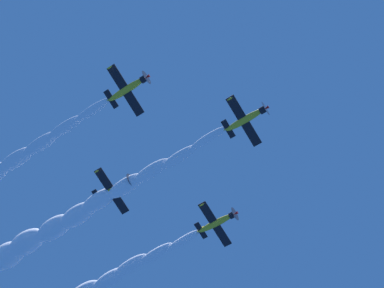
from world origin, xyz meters
name	(u,v)px	position (x,y,z in m)	size (l,w,h in m)	color
airplane_lead	(246,119)	(-5.16, 2.82, 80.29)	(9.01, 8.07, 3.49)	gold
airplane_left_wingman	(217,222)	(5.00, 19.04, 81.64)	(9.05, 8.08, 3.44)	gold
airplane_right_wingman	(128,89)	(-21.83, 12.81, 81.21)	(9.03, 8.10, 3.13)	gold
airplane_slot_tail	(114,189)	(-11.56, 27.63, 82.85)	(9.04, 8.09, 3.33)	gold
smoke_trail_lead	(64,222)	(-13.50, 38.92, 83.68)	(13.85, 50.10, 7.37)	white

